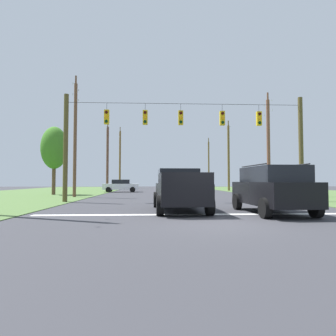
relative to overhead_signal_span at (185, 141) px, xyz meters
name	(u,v)px	position (x,y,z in m)	size (l,w,h in m)	color
ground_plane	(215,223)	(-0.04, -9.56, -4.02)	(120.00, 120.00, 0.00)	#333338
stop_bar_stripe	(203,214)	(-0.04, -7.11, -4.02)	(13.78, 0.45, 0.01)	white
lane_dash_0	(186,203)	(-0.04, -1.11, -4.02)	(0.15, 2.50, 0.01)	white
lane_dash_1	(177,196)	(-0.04, 6.78, -4.02)	(0.15, 2.50, 0.01)	white
lane_dash_2	(173,193)	(-0.04, 12.59, -4.02)	(0.15, 2.50, 0.01)	white
lane_dash_3	(168,190)	(-0.04, 22.19, -4.02)	(0.15, 2.50, 0.01)	white
lane_dash_4	(167,189)	(-0.04, 26.69, -4.02)	(0.15, 2.50, 0.01)	white
overhead_signal_span	(185,141)	(0.00, 0.00, 0.00)	(15.99, 0.31, 7.06)	brown
pickup_truck	(179,190)	(-0.87, -5.51, -3.06)	(2.42, 5.46, 1.95)	black
suv_black	(272,188)	(2.97, -6.84, -2.96)	(2.32, 4.85, 2.05)	black
distant_car_crossing_white	(121,186)	(-6.11, 16.36, -3.23)	(4.38, 2.19, 1.52)	silver
utility_pole_mid_right	(268,145)	(8.29, 6.54, 0.62)	(0.31, 1.91, 9.44)	brown
utility_pole_far_right	(229,157)	(8.21, 20.22, 0.65)	(0.31, 1.86, 9.74)	brown
utility_pole_near_left	(209,164)	(8.08, 34.10, 0.52)	(0.26, 1.89, 9.40)	brown
utility_pole_far_left	(75,136)	(-8.76, 5.62, 1.14)	(0.28, 1.81, 10.36)	brown
utility_pole_distant_right	(107,158)	(-8.53, 20.96, 0.52)	(0.34, 1.67, 9.46)	brown
utility_pole_distant_left	(120,158)	(-8.53, 35.19, 1.57)	(0.34, 1.94, 11.51)	brown
tree_roadside_right	(54,148)	(-11.86, 9.62, 0.55)	(2.53, 2.53, 6.70)	brown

